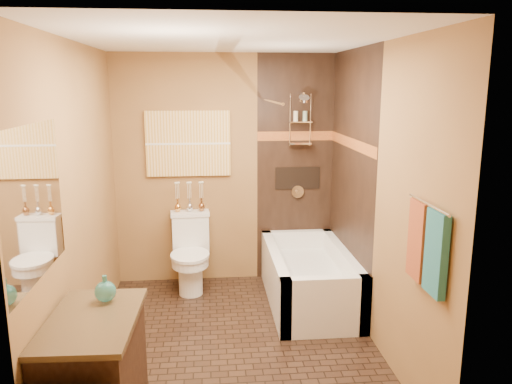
{
  "coord_description": "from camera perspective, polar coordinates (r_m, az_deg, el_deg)",
  "views": [
    {
      "loc": [
        -0.19,
        -3.9,
        2.17
      ],
      "look_at": [
        0.23,
        0.4,
        1.24
      ],
      "focal_mm": 35.0,
      "sensor_mm": 36.0,
      "label": 1
    }
  ],
  "objects": [
    {
      "name": "bathtub",
      "position": [
        5.14,
        6.06,
        -10.18
      ],
      "size": [
        0.8,
        1.5,
        0.55
      ],
      "color": "white",
      "rests_on": "floor"
    },
    {
      "name": "ceiling",
      "position": [
        3.92,
        -2.91,
        17.01
      ],
      "size": [
        3.0,
        3.0,
        0.0
      ],
      "primitive_type": "plane",
      "color": "silver",
      "rests_on": "wall_back"
    },
    {
      "name": "towel_bar",
      "position": [
        3.23,
        19.1,
        -1.36
      ],
      "size": [
        0.02,
        0.55,
        0.02
      ],
      "primitive_type": "cylinder",
      "rotation": [
        1.57,
        0.0,
        0.0
      ],
      "color": "silver",
      "rests_on": "wall_right"
    },
    {
      "name": "wall_right",
      "position": [
        4.24,
        13.7,
        -0.69
      ],
      "size": [
        0.02,
        3.0,
        2.5
      ],
      "primitive_type": "cube",
      "color": "olive",
      "rests_on": "floor"
    },
    {
      "name": "wall_front",
      "position": [
        2.58,
        -1.01,
        -8.71
      ],
      "size": [
        2.4,
        0.02,
        2.5
      ],
      "primitive_type": "cube",
      "color": "olive",
      "rests_on": "floor"
    },
    {
      "name": "towel_teal",
      "position": [
        3.19,
        19.89,
        -6.61
      ],
      "size": [
        0.05,
        0.22,
        0.52
      ],
      "primitive_type": "cube",
      "color": "#20636C",
      "rests_on": "towel_bar"
    },
    {
      "name": "mosaic_band_back",
      "position": [
        5.49,
        4.61,
        6.4
      ],
      "size": [
        0.85,
        0.01,
        0.1
      ],
      "primitive_type": "cube",
      "color": "#8E3819",
      "rests_on": "alcove_tile_back"
    },
    {
      "name": "toilet",
      "position": [
        5.4,
        -7.51,
        -6.88
      ],
      "size": [
        0.43,
        0.63,
        0.82
      ],
      "rotation": [
        0.0,
        0.0,
        0.08
      ],
      "color": "white",
      "rests_on": "floor"
    },
    {
      "name": "sunset_painting",
      "position": [
        5.41,
        -7.75,
        5.5
      ],
      "size": [
        0.9,
        0.04,
        0.7
      ],
      "primitive_type": "cube",
      "color": "gold",
      "rests_on": "wall_back"
    },
    {
      "name": "wall_back",
      "position": [
        5.48,
        -3.51,
        2.5
      ],
      "size": [
        2.4,
        0.02,
        2.5
      ],
      "primitive_type": "cube",
      "color": "olive",
      "rests_on": "floor"
    },
    {
      "name": "alcove_niche",
      "position": [
        5.57,
        4.77,
        1.59
      ],
      "size": [
        0.5,
        0.01,
        0.25
      ],
      "primitive_type": "cube",
      "color": "black",
      "rests_on": "alcove_tile_back"
    },
    {
      "name": "floor",
      "position": [
        4.47,
        -2.55,
        -16.89
      ],
      "size": [
        3.0,
        3.0,
        0.0
      ],
      "primitive_type": "plane",
      "color": "black",
      "rests_on": "ground"
    },
    {
      "name": "curtain_rod",
      "position": [
        4.69,
        1.68,
        10.36
      ],
      "size": [
        0.03,
        1.55,
        0.03
      ],
      "primitive_type": "cylinder",
      "rotation": [
        1.57,
        0.0,
        0.0
      ],
      "color": "silver",
      "rests_on": "wall_back"
    },
    {
      "name": "alcove_tile_right",
      "position": [
        4.94,
        10.74,
        1.23
      ],
      "size": [
        0.01,
        1.5,
        2.5
      ],
      "primitive_type": "cube",
      "color": "black",
      "rests_on": "wall_right"
    },
    {
      "name": "bud_vases",
      "position": [
        5.42,
        -7.62,
        -0.44
      ],
      "size": [
        0.32,
        0.07,
        0.32
      ],
      "color": "gold",
      "rests_on": "toilet"
    },
    {
      "name": "mosaic_band_right",
      "position": [
        4.88,
        10.8,
        5.5
      ],
      "size": [
        0.01,
        1.5,
        0.1
      ],
      "primitive_type": "cube",
      "color": "#8E3819",
      "rests_on": "alcove_tile_right"
    },
    {
      "name": "shower_fixtures",
      "position": [
        5.39,
        5.07,
        6.78
      ],
      "size": [
        0.24,
        0.33,
        1.16
      ],
      "color": "silver",
      "rests_on": "floor"
    },
    {
      "name": "wall_left",
      "position": [
        4.13,
        -19.58,
        -1.38
      ],
      "size": [
        0.02,
        3.0,
        2.5
      ],
      "primitive_type": "cube",
      "color": "olive",
      "rests_on": "floor"
    },
    {
      "name": "alcove_tile_back",
      "position": [
        5.55,
        4.52,
        2.61
      ],
      "size": [
        0.85,
        0.01,
        2.5
      ],
      "primitive_type": "cube",
      "color": "black",
      "rests_on": "wall_back"
    },
    {
      "name": "teal_bottle",
      "position": [
        3.46,
        -16.86,
        -10.53
      ],
      "size": [
        0.17,
        0.17,
        0.22
      ],
      "primitive_type": null,
      "rotation": [
        0.0,
        0.0,
        0.28
      ],
      "color": "#297C71",
      "rests_on": "vanity"
    },
    {
      "name": "towel_rust",
      "position": [
        3.42,
        18.04,
        -5.26
      ],
      "size": [
        0.05,
        0.22,
        0.52
      ],
      "primitive_type": "cube",
      "color": "maroon",
      "rests_on": "towel_bar"
    },
    {
      "name": "vanity_mirror",
      "position": [
        3.14,
        -23.98,
        -1.19
      ],
      "size": [
        0.01,
        1.0,
        0.9
      ],
      "primitive_type": "cube",
      "color": "white",
      "rests_on": "wall_left"
    },
    {
      "name": "vanity",
      "position": [
        3.48,
        -17.96,
        -19.22
      ],
      "size": [
        0.57,
        0.9,
        0.77
      ],
      "rotation": [
        0.0,
        0.0,
        -0.04
      ],
      "color": "black",
      "rests_on": "floor"
    }
  ]
}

